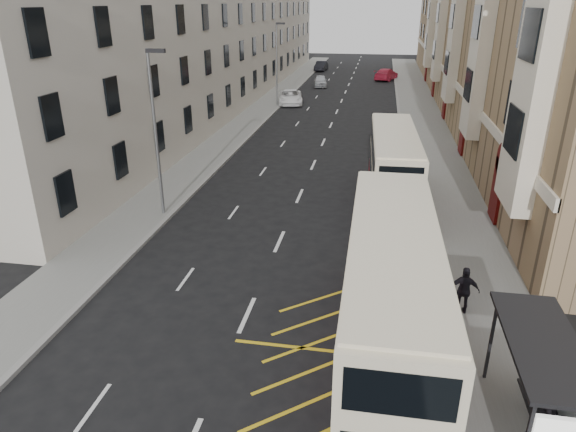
% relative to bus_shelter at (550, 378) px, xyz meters
% --- Properties ---
extents(ground, '(200.00, 200.00, 0.00)m').
position_rel_bus_shelter_xyz_m(ground, '(-8.34, 0.39, -2.14)').
color(ground, black).
rests_on(ground, ground).
extents(pavement_right, '(4.00, 120.00, 0.15)m').
position_rel_bus_shelter_xyz_m(pavement_right, '(-0.34, 30.39, -2.06)').
color(pavement_right, slate).
rests_on(pavement_right, ground).
extents(pavement_left, '(3.00, 120.00, 0.15)m').
position_rel_bus_shelter_xyz_m(pavement_left, '(-15.84, 30.39, -2.06)').
color(pavement_left, slate).
rests_on(pavement_left, ground).
extents(kerb_right, '(0.25, 120.00, 0.15)m').
position_rel_bus_shelter_xyz_m(kerb_right, '(-2.34, 30.39, -2.06)').
color(kerb_right, gray).
rests_on(kerb_right, ground).
extents(kerb_left, '(0.25, 120.00, 0.15)m').
position_rel_bus_shelter_xyz_m(kerb_left, '(-14.34, 30.39, -2.06)').
color(kerb_left, gray).
rests_on(kerb_left, ground).
extents(road_markings, '(10.00, 110.00, 0.01)m').
position_rel_bus_shelter_xyz_m(road_markings, '(-8.34, 45.39, -2.13)').
color(road_markings, silver).
rests_on(road_markings, ground).
extents(terrace_right, '(10.75, 79.00, 15.25)m').
position_rel_bus_shelter_xyz_m(terrace_right, '(6.54, 45.77, 5.38)').
color(terrace_right, '#937655').
rests_on(terrace_right, ground).
extents(terrace_left, '(9.18, 79.00, 13.25)m').
position_rel_bus_shelter_xyz_m(terrace_left, '(-21.77, 45.89, 4.38)').
color(terrace_left, beige).
rests_on(terrace_left, ground).
extents(bus_shelter, '(1.65, 4.25, 2.70)m').
position_rel_bus_shelter_xyz_m(bus_shelter, '(0.00, 0.00, 0.00)').
color(bus_shelter, black).
rests_on(bus_shelter, pavement_right).
extents(guard_railing, '(0.06, 6.56, 1.01)m').
position_rel_bus_shelter_xyz_m(guard_railing, '(-2.09, 6.14, -1.28)').
color(guard_railing, '#BD1203').
rests_on(guard_railing, pavement_right).
extents(street_lamp_near, '(0.93, 0.18, 8.00)m').
position_rel_bus_shelter_xyz_m(street_lamp_near, '(-14.69, 12.39, 2.50)').
color(street_lamp_near, slate).
rests_on(street_lamp_near, pavement_left).
extents(street_lamp_far, '(0.93, 0.18, 8.00)m').
position_rel_bus_shelter_xyz_m(street_lamp_far, '(-14.69, 42.39, 2.50)').
color(street_lamp_far, slate).
rests_on(street_lamp_far, pavement_left).
extents(double_decker_front, '(2.58, 10.91, 4.34)m').
position_rel_bus_shelter_xyz_m(double_decker_front, '(-3.60, 2.73, 0.07)').
color(double_decker_front, beige).
rests_on(double_decker_front, ground).
extents(double_decker_rear, '(2.64, 9.95, 3.94)m').
position_rel_bus_shelter_xyz_m(double_decker_rear, '(-3.34, 16.01, -0.13)').
color(double_decker_rear, beige).
rests_on(double_decker_rear, ground).
extents(pedestrian_near, '(0.80, 0.65, 1.91)m').
position_rel_bus_shelter_xyz_m(pedestrian_near, '(-1.99, 1.56, -1.03)').
color(pedestrian_near, black).
rests_on(pedestrian_near, pavement_right).
extents(pedestrian_mid, '(0.99, 0.91, 1.64)m').
position_rel_bus_shelter_xyz_m(pedestrian_mid, '(0.37, 0.16, -1.17)').
color(pedestrian_mid, black).
rests_on(pedestrian_mid, pavement_right).
extents(pedestrian_far, '(1.02, 0.46, 1.72)m').
position_rel_bus_shelter_xyz_m(pedestrian_far, '(-0.99, 5.66, -1.13)').
color(pedestrian_far, black).
rests_on(pedestrian_far, pavement_right).
extents(white_van, '(3.33, 5.58, 1.45)m').
position_rel_bus_shelter_xyz_m(white_van, '(-13.54, 43.60, -1.41)').
color(white_van, white).
rests_on(white_van, ground).
extents(car_silver, '(2.15, 4.26, 1.39)m').
position_rel_bus_shelter_xyz_m(car_silver, '(-11.84, 55.99, -1.44)').
color(car_silver, '#B2B6BA').
rests_on(car_silver, ground).
extents(car_dark, '(1.81, 4.47, 1.44)m').
position_rel_bus_shelter_xyz_m(car_dark, '(-13.54, 71.79, -1.42)').
color(car_dark, black).
rests_on(car_dark, ground).
extents(car_red, '(3.61, 5.76, 1.56)m').
position_rel_bus_shelter_xyz_m(car_red, '(-3.60, 63.33, -1.36)').
color(car_red, '#AD1D35').
rests_on(car_red, ground).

